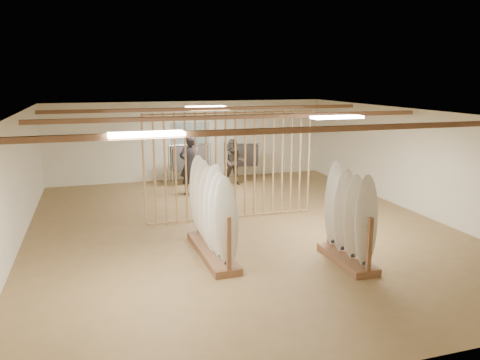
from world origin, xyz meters
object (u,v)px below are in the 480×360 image
object	(u,v)px
clothing_rack_a	(190,158)
clothing_rack_b	(242,155)
shopper_a	(190,161)
shopper_b	(234,159)
rack_right	(348,231)
rack_left	(212,225)

from	to	relation	value
clothing_rack_a	clothing_rack_b	distance (m)	2.06
clothing_rack_a	shopper_a	world-z (taller)	shopper_a
clothing_rack_b	shopper_b	bearing A→B (deg)	-108.36
rack_right	shopper_b	world-z (taller)	rack_right
shopper_a	shopper_b	xyz separation A→B (m)	(1.68, 0.85, -0.18)
clothing_rack_a	shopper_a	distance (m)	1.25
rack_right	clothing_rack_a	size ratio (longest dim) A/B	1.32
rack_right	shopper_a	xyz separation A→B (m)	(-1.85, 6.45, 0.42)
rack_right	clothing_rack_b	bearing A→B (deg)	88.51
rack_left	shopper_b	xyz separation A→B (m)	(2.30, 6.13, 0.23)
shopper_a	rack_right	bearing A→B (deg)	112.56
shopper_a	clothing_rack_a	bearing A→B (deg)	-93.67
rack_right	shopper_a	size ratio (longest dim) A/B	0.90
clothing_rack_b	shopper_a	size ratio (longest dim) A/B	0.62
rack_left	clothing_rack_a	size ratio (longest dim) A/B	1.66
rack_left	shopper_b	distance (m)	6.55
shopper_a	shopper_b	world-z (taller)	shopper_a
clothing_rack_b	rack_left	bearing A→B (deg)	-98.11
rack_right	shopper_b	bearing A→B (deg)	92.51
clothing_rack_a	shopper_b	world-z (taller)	shopper_b
shopper_b	rack_left	bearing A→B (deg)	-95.03
clothing_rack_a	clothing_rack_b	bearing A→B (deg)	6.44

